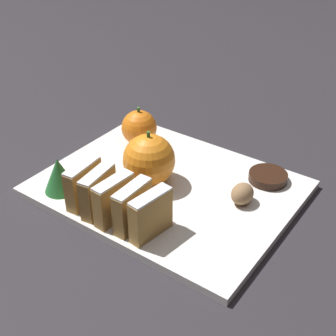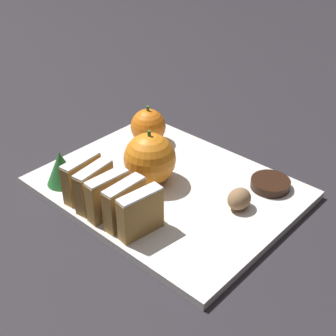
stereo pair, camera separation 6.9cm
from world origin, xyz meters
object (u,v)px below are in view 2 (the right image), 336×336
at_px(orange_near, 148,126).
at_px(orange_far, 150,159).
at_px(chocolate_cookie, 270,184).
at_px(walnut, 239,199).

bearing_deg(orange_near, orange_far, -134.35).
xyz_separation_m(orange_far, chocolate_cookie, (0.11, -0.15, -0.03)).
height_order(orange_far, chocolate_cookie, orange_far).
relative_size(orange_far, chocolate_cookie, 1.47).
xyz_separation_m(walnut, chocolate_cookie, (0.07, -0.01, -0.01)).
bearing_deg(walnut, orange_near, 77.88).
relative_size(walnut, chocolate_cookie, 0.63).
height_order(orange_near, walnut, orange_near).
height_order(walnut, chocolate_cookie, walnut).
relative_size(orange_far, walnut, 2.33).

